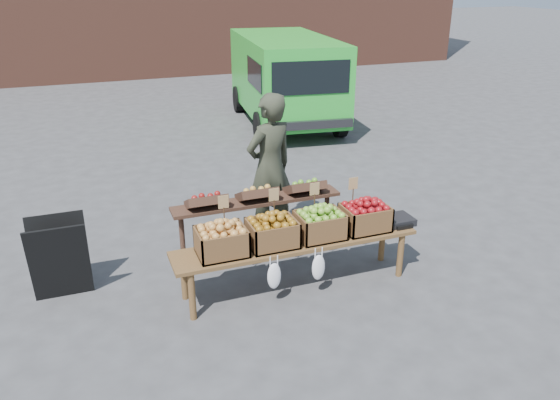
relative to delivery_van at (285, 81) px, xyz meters
name	(u,v)px	position (x,y,z in m)	size (l,w,h in m)	color
ground	(274,274)	(-2.57, -6.29, -0.97)	(80.00, 80.00, 0.00)	#434346
delivery_van	(285,81)	(0.00, 0.00, 0.00)	(1.98, 4.31, 1.93)	green
vendor	(270,168)	(-2.28, -5.34, -0.01)	(0.70, 0.46, 1.91)	#2E3224
chalkboard_sign	(59,258)	(-4.85, -5.91, -0.51)	(0.59, 0.33, 0.90)	black
back_table	(258,221)	(-2.64, -5.92, -0.45)	(2.10, 0.44, 1.04)	#3B2419
display_bench	(296,264)	(-2.44, -6.64, -0.68)	(2.70, 0.56, 0.57)	brown
crate_golden_apples	(222,242)	(-3.27, -6.64, -0.26)	(0.50, 0.40, 0.28)	#AE9E3B
crate_russet_pears	(272,233)	(-2.72, -6.64, -0.26)	(0.50, 0.40, 0.28)	#8D5E1C
crate_red_apples	(320,225)	(-2.17, -6.64, -0.26)	(0.50, 0.40, 0.28)	#62A133
crate_green_apples	(365,218)	(-1.62, -6.64, -0.26)	(0.50, 0.40, 0.28)	maroon
weighing_scale	(397,220)	(-1.19, -6.64, -0.36)	(0.34, 0.30, 0.08)	black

